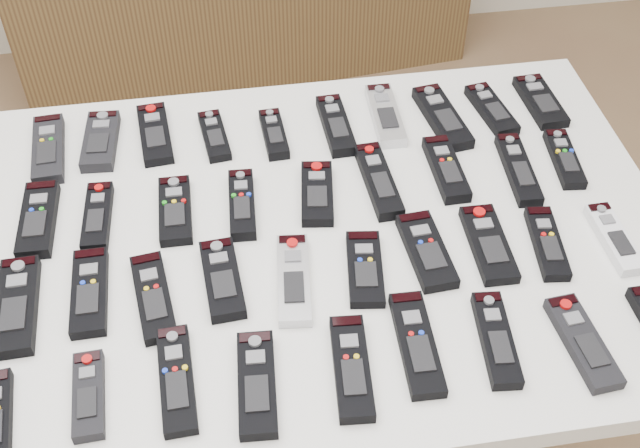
{
  "coord_description": "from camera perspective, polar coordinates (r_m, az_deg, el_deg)",
  "views": [
    {
      "loc": [
        -0.19,
        -0.84,
        1.8
      ],
      "look_at": [
        -0.04,
        0.12,
        0.8
      ],
      "focal_mm": 45.0,
      "sensor_mm": 36.0,
      "label": 1
    }
  ],
  "objects": [
    {
      "name": "remote_8",
      "position": [
        1.69,
        12.1,
        7.96
      ],
      "size": [
        0.07,
        0.16,
        0.02
      ],
      "primitive_type": "cube",
      "rotation": [
        0.0,
        0.0,
        0.15
      ],
      "color": "black",
      "rests_on": "table"
    },
    {
      "name": "remote_12",
      "position": [
        1.46,
        -10.26,
        0.96
      ],
      "size": [
        0.06,
        0.16,
        0.02
      ],
      "primitive_type": "cube",
      "rotation": [
        0.0,
        0.0,
        -0.01
      ],
      "color": "black",
      "rests_on": "table"
    },
    {
      "name": "remote_11",
      "position": [
        1.47,
        -15.54,
        0.52
      ],
      "size": [
        0.05,
        0.16,
        0.02
      ],
      "primitive_type": "cube",
      "rotation": [
        0.0,
        0.0,
        -0.05
      ],
      "color": "black",
      "rests_on": "table"
    },
    {
      "name": "remote_19",
      "position": [
        1.37,
        -20.75,
        -5.46
      ],
      "size": [
        0.07,
        0.19,
        0.02
      ],
      "primitive_type": "cube",
      "rotation": [
        0.0,
        0.0,
        0.03
      ],
      "color": "black",
      "rests_on": "table"
    },
    {
      "name": "remote_30",
      "position": [
        1.24,
        -16.13,
        -11.61
      ],
      "size": [
        0.05,
        0.15,
        0.02
      ],
      "primitive_type": "cube",
      "rotation": [
        0.0,
        0.0,
        0.04
      ],
      "color": "black",
      "rests_on": "table"
    },
    {
      "name": "remote_21",
      "position": [
        1.33,
        -11.76,
        -5.11
      ],
      "size": [
        0.08,
        0.18,
        0.02
      ],
      "primitive_type": "cube",
      "rotation": [
        0.0,
        0.0,
        0.13
      ],
      "color": "black",
      "rests_on": "table"
    },
    {
      "name": "remote_7",
      "position": [
        1.65,
        8.69,
        7.51
      ],
      "size": [
        0.08,
        0.2,
        0.02
      ],
      "primitive_type": "cube",
      "rotation": [
        0.0,
        0.0,
        0.13
      ],
      "color": "black",
      "rests_on": "table"
    },
    {
      "name": "remote_25",
      "position": [
        1.38,
        7.58,
        -1.89
      ],
      "size": [
        0.07,
        0.17,
        0.02
      ],
      "primitive_type": "cube",
      "rotation": [
        0.0,
        0.0,
        0.07
      ],
      "color": "black",
      "rests_on": "table"
    },
    {
      "name": "remote_13",
      "position": [
        1.45,
        -5.57,
        1.4
      ],
      "size": [
        0.05,
        0.17,
        0.02
      ],
      "primitive_type": "cube",
      "rotation": [
        0.0,
        0.0,
        -0.05
      ],
      "color": "black",
      "rests_on": "table"
    },
    {
      "name": "table",
      "position": [
        1.45,
        0.0,
        -2.14
      ],
      "size": [
        1.25,
        0.88,
        0.78
      ],
      "color": "white",
      "rests_on": "ground"
    },
    {
      "name": "remote_4",
      "position": [
        1.59,
        -3.29,
        6.4
      ],
      "size": [
        0.05,
        0.14,
        0.02
      ],
      "primitive_type": "cube",
      "rotation": [
        0.0,
        0.0,
        0.04
      ],
      "color": "black",
      "rests_on": "table"
    },
    {
      "name": "remote_31",
      "position": [
        1.23,
        -10.16,
        -10.82
      ],
      "size": [
        0.06,
        0.19,
        0.02
      ],
      "primitive_type": "cube",
      "rotation": [
        0.0,
        0.0,
        0.04
      ],
      "color": "black",
      "rests_on": "table"
    },
    {
      "name": "remote_34",
      "position": [
        1.25,
        6.89,
        -8.45
      ],
      "size": [
        0.06,
        0.19,
        0.02
      ],
      "primitive_type": "cube",
      "rotation": [
        0.0,
        0.0,
        -0.03
      ],
      "color": "black",
      "rests_on": "table"
    },
    {
      "name": "remote_32",
      "position": [
        1.21,
        -4.51,
        -11.26
      ],
      "size": [
        0.07,
        0.18,
        0.02
      ],
      "primitive_type": "cube",
      "rotation": [
        0.0,
        0.0,
        -0.07
      ],
      "color": "black",
      "rests_on": "table"
    },
    {
      "name": "remote_17",
      "position": [
        1.56,
        13.92,
        3.81
      ],
      "size": [
        0.06,
        0.19,
        0.02
      ],
      "primitive_type": "cube",
      "rotation": [
        0.0,
        0.0,
        -0.07
      ],
      "color": "black",
      "rests_on": "table"
    },
    {
      "name": "remote_35",
      "position": [
        1.28,
        12.42,
        -8.01
      ],
      "size": [
        0.06,
        0.18,
        0.02
      ],
      "primitive_type": "cube",
      "rotation": [
        0.0,
        0.0,
        -0.1
      ],
      "color": "black",
      "rests_on": "table"
    },
    {
      "name": "remote_23",
      "position": [
        1.32,
        -1.89,
        -3.95
      ],
      "size": [
        0.07,
        0.19,
        0.02
      ],
      "primitive_type": "cube",
      "rotation": [
        0.0,
        0.0,
        -0.1
      ],
      "color": "#B7B7BC",
      "rests_on": "table"
    },
    {
      "name": "remote_2",
      "position": [
        1.62,
        -11.66,
        6.29
      ],
      "size": [
        0.07,
        0.18,
        0.02
      ],
      "primitive_type": "cube",
      "rotation": [
        0.0,
        0.0,
        0.08
      ],
      "color": "black",
      "rests_on": "table"
    },
    {
      "name": "remote_9",
      "position": [
        1.74,
        15.4,
        8.41
      ],
      "size": [
        0.07,
        0.17,
        0.02
      ],
      "primitive_type": "cube",
      "rotation": [
        0.0,
        0.0,
        0.04
      ],
      "color": "black",
      "rests_on": "table"
    },
    {
      "name": "remote_24",
      "position": [
        1.34,
        3.22,
        -3.19
      ],
      "size": [
        0.08,
        0.16,
        0.02
      ],
      "primitive_type": "cube",
      "rotation": [
        0.0,
        0.0,
        -0.13
      ],
      "color": "black",
      "rests_on": "table"
    },
    {
      "name": "remote_10",
      "position": [
        1.5,
        -19.41,
        0.32
      ],
      "size": [
        0.06,
        0.18,
        0.02
      ],
      "primitive_type": "cube",
      "rotation": [
        0.0,
        0.0,
        -0.02
      ],
      "color": "black",
      "rests_on": "table"
    },
    {
      "name": "remote_33",
      "position": [
        1.22,
        2.26,
        -10.17
      ],
      "size": [
        0.07,
        0.18,
        0.02
      ],
      "primitive_type": "cube",
      "rotation": [
        0.0,
        0.0,
        -0.08
      ],
      "color": "black",
      "rests_on": "table"
    },
    {
      "name": "remote_15",
      "position": [
        1.49,
        4.19,
        3.1
      ],
      "size": [
        0.06,
        0.19,
        0.02
      ],
      "primitive_type": "cube",
      "rotation": [
        0.0,
        0.0,
        0.05
      ],
      "color": "black",
      "rests_on": "table"
    },
    {
      "name": "remote_1",
      "position": [
        1.63,
        -15.34,
        5.71
      ],
      "size": [
        0.07,
        0.17,
        0.02
      ],
      "primitive_type": "cube",
      "rotation": [
        0.0,
        0.0,
        -0.07
      ],
      "color": "black",
      "rests_on": "table"
    },
    {
      "name": "remote_20",
      "position": [
        1.36,
        -16.07,
        -4.66
      ],
      "size": [
        0.06,
        0.18,
        0.02
      ],
      "primitive_type": "cube",
      "rotation": [
        0.0,
        0.0,
        0.01
      ],
      "color": "black",
      "rests_on": "table"
    },
    {
      "name": "remote_27",
      "position": [
        1.43,
        15.84,
        -1.32
      ],
      "size": [
        0.06,
        0.16,
        0.02
      ],
      "primitive_type": "cube",
      "rotation": [
        0.0,
        0.0,
        -0.12
      ],
      "color": "black",
      "rests_on": "table"
    },
    {
      "name": "remote_36",
      "position": [
        1.31,
        18.19,
        -7.99
      ],
      "size": [
        0.07,
        0.18,
        0.02
      ],
      "primitive_type": "cube",
      "rotation": [
        0.0,
        0.0,
        0.09
      ],
      "color": "black",
      "rests_on": "table"
    },
    {
      "name": "remote_26",
      "position": [
        1.41,
        11.89,
        -1.4
      ],
      "size": [
        0.06,
        0.17,
        0.02
      ],
      "primitive_type": "cube",
      "rotation": [
        0.0,
        0.0,
        -0.02
      ],
      "color": "black",
      "rests_on": "table"
    },
    {
      "name": "remote_0",
      "position": [
        1.64,
        -18.75,
        5.06
      ],
      "size": [
        0.07,
        0.19,
        0.02
      ],
      "primitive_type": "cube",
      "rotation": [
        0.0,
        0.0,
        0.06
      ],
      "color": "black",
      "rests_on": "table"
    },
    {
      "name": "remote_6",
      "position": [
        1.64,
        4.66,
        7.71
      ],
      "size": [
        0.06,
        0.18,
        0.02
      ],
      "primitive_type": "cube",
      "rotation": [
        0.0,
        0.0,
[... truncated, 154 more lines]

